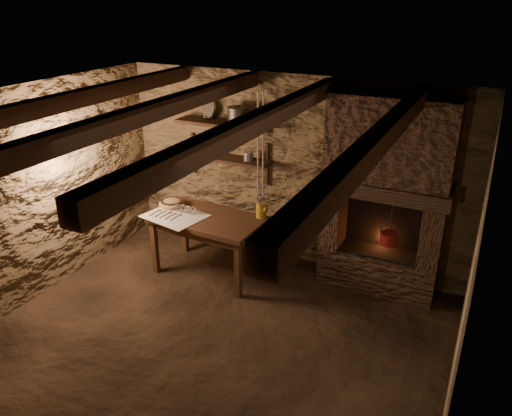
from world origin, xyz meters
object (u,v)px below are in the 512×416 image
at_px(iron_stockpot, 238,116).
at_px(red_pot, 389,238).
at_px(wooden_bowl, 172,204).
at_px(stoneware_jug, 261,203).
at_px(work_table, 209,243).

xyz_separation_m(iron_stockpot, red_pot, (1.99, -0.12, -1.17)).
relative_size(iron_stockpot, red_pot, 0.47).
bearing_deg(wooden_bowl, stoneware_jug, 9.91).
relative_size(wooden_bowl, iron_stockpot, 1.29).
bearing_deg(iron_stockpot, red_pot, -3.46).
distance_m(stoneware_jug, wooden_bowl, 1.19).
xyz_separation_m(wooden_bowl, iron_stockpot, (0.67, 0.58, 1.07)).
bearing_deg(stoneware_jug, work_table, -162.35).
bearing_deg(red_pot, wooden_bowl, -170.27).
height_order(work_table, wooden_bowl, wooden_bowl).
distance_m(work_table, iron_stockpot, 1.60).
bearing_deg(stoneware_jug, wooden_bowl, -178.76).
relative_size(work_table, red_pot, 2.52).
xyz_separation_m(stoneware_jug, red_pot, (1.49, 0.25, -0.25)).
relative_size(stoneware_jug, red_pot, 0.81).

